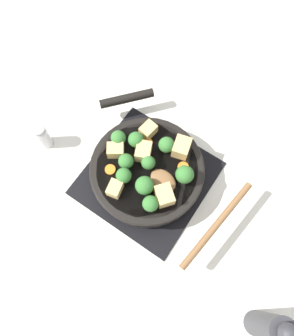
{
  "coord_description": "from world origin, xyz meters",
  "views": [
    {
      "loc": [
        0.16,
        -0.23,
        0.83
      ],
      "look_at": [
        0.0,
        0.0,
        0.08
      ],
      "focal_mm": 35.0,
      "sensor_mm": 36.0,
      "label": 1
    }
  ],
  "objects_px": {
    "skillet_pan": "(147,170)",
    "salt_shaker": "(43,136)",
    "pepper_mill": "(270,328)",
    "wooden_spoon": "(194,206)"
  },
  "relations": [
    {
      "from": "skillet_pan",
      "to": "salt_shaker",
      "type": "distance_m",
      "value": 0.3
    },
    {
      "from": "wooden_spoon",
      "to": "salt_shaker",
      "type": "height_order",
      "value": "wooden_spoon"
    },
    {
      "from": "pepper_mill",
      "to": "salt_shaker",
      "type": "bearing_deg",
      "value": 173.25
    },
    {
      "from": "skillet_pan",
      "to": "pepper_mill",
      "type": "height_order",
      "value": "pepper_mill"
    },
    {
      "from": "skillet_pan",
      "to": "wooden_spoon",
      "type": "xyz_separation_m",
      "value": [
        0.15,
        -0.02,
        0.03
      ]
    },
    {
      "from": "pepper_mill",
      "to": "salt_shaker",
      "type": "distance_m",
      "value": 0.7
    },
    {
      "from": "wooden_spoon",
      "to": "salt_shaker",
      "type": "bearing_deg",
      "value": -173.26
    },
    {
      "from": "pepper_mill",
      "to": "salt_shaker",
      "type": "relative_size",
      "value": 2.34
    },
    {
      "from": "salt_shaker",
      "to": "skillet_pan",
      "type": "bearing_deg",
      "value": 14.0
    },
    {
      "from": "wooden_spoon",
      "to": "pepper_mill",
      "type": "distance_m",
      "value": 0.29
    }
  ]
}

